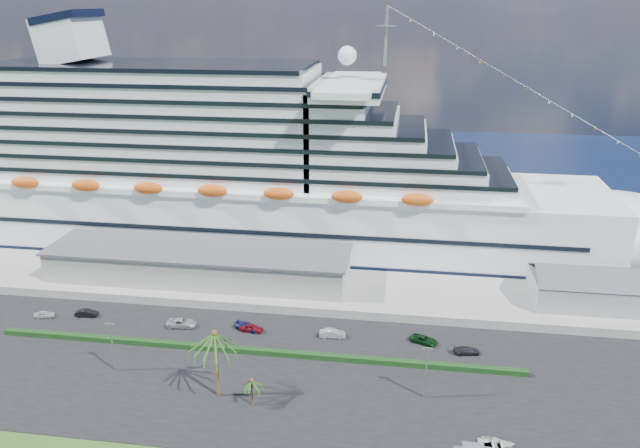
# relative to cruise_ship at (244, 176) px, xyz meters

# --- Properties ---
(ground) EXTENTS (420.00, 420.00, 0.00)m
(ground) POSITION_rel_cruise_ship_xyz_m (21.53, -64.00, -16.69)
(ground) COLOR #2F541C
(ground) RESTS_ON ground
(asphalt_lot) EXTENTS (140.00, 38.00, 0.12)m
(asphalt_lot) POSITION_rel_cruise_ship_xyz_m (21.53, -53.00, -16.63)
(asphalt_lot) COLOR black
(asphalt_lot) RESTS_ON ground
(wharf) EXTENTS (240.00, 20.00, 1.80)m
(wharf) POSITION_rel_cruise_ship_xyz_m (21.53, -24.00, -15.79)
(wharf) COLOR gray
(wharf) RESTS_ON ground
(water) EXTENTS (420.00, 160.00, 0.02)m
(water) POSITION_rel_cruise_ship_xyz_m (21.53, 66.00, -16.68)
(water) COLOR black
(water) RESTS_ON ground
(cruise_ship) EXTENTS (191.00, 38.00, 54.00)m
(cruise_ship) POSITION_rel_cruise_ship_xyz_m (0.00, 0.00, 0.00)
(cruise_ship) COLOR silver
(cruise_ship) RESTS_ON ground
(terminal_building) EXTENTS (61.00, 15.00, 6.30)m
(terminal_building) POSITION_rel_cruise_ship_xyz_m (-3.47, -24.00, -11.68)
(terminal_building) COLOR gray
(terminal_building) RESTS_ON wharf
(port_shed) EXTENTS (24.00, 12.31, 7.37)m
(port_shed) POSITION_rel_cruise_ship_xyz_m (73.53, -24.00, -12.30)
(port_shed) COLOR gray
(port_shed) RESTS_ON wharf
(hedge) EXTENTS (88.00, 1.10, 0.90)m
(hedge) POSITION_rel_cruise_ship_xyz_m (13.53, -48.00, -16.12)
(hedge) COLOR black
(hedge) RESTS_ON asphalt_lot
(lamp_post_left) EXTENTS (1.60, 0.35, 8.27)m
(lamp_post_left) POSITION_rel_cruise_ship_xyz_m (-6.47, -56.00, -11.35)
(lamp_post_left) COLOR gray
(lamp_post_left) RESTS_ON asphalt_lot
(lamp_post_right) EXTENTS (1.60, 0.35, 8.27)m
(lamp_post_right) POSITION_rel_cruise_ship_xyz_m (41.53, -56.00, -11.35)
(lamp_post_right) COLOR gray
(lamp_post_right) RESTS_ON asphalt_lot
(palm_tall) EXTENTS (8.82, 8.82, 11.13)m
(palm_tall) POSITION_rel_cruise_ship_xyz_m (11.53, -60.00, -7.49)
(palm_tall) COLOR #47301E
(palm_tall) RESTS_ON ground
(palm_short) EXTENTS (3.53, 3.53, 4.56)m
(palm_short) POSITION_rel_cruise_ship_xyz_m (17.03, -61.50, -13.03)
(palm_short) COLOR #47301E
(palm_short) RESTS_ON ground
(parked_car_0) EXTENTS (3.92, 2.23, 1.26)m
(parked_car_0) POSITION_rel_cruise_ship_xyz_m (-27.15, -41.57, -15.95)
(parked_car_0) COLOR #BDBDBF
(parked_car_0) RESTS_ON asphalt_lot
(parked_car_1) EXTENTS (4.20, 1.85, 1.34)m
(parked_car_1) POSITION_rel_cruise_ship_xyz_m (-19.68, -40.05, -15.90)
(parked_car_1) COLOR black
(parked_car_1) RESTS_ON asphalt_lot
(parked_car_2) EXTENTS (5.49, 2.92, 1.47)m
(parked_car_2) POSITION_rel_cruise_ship_xyz_m (-1.10, -41.13, -15.84)
(parked_car_2) COLOR #A4A9AD
(parked_car_2) RESTS_ON asphalt_lot
(parked_car_3) EXTENTS (5.00, 3.16, 1.35)m
(parked_car_3) POSITION_rel_cruise_ship_xyz_m (10.89, -40.61, -15.90)
(parked_car_3) COLOR #16184E
(parked_car_3) RESTS_ON asphalt_lot
(parked_car_4) EXTENTS (4.30, 2.01, 1.42)m
(parked_car_4) POSITION_rel_cruise_ship_xyz_m (11.68, -40.99, -15.86)
(parked_car_4) COLOR maroon
(parked_car_4) RESTS_ON asphalt_lot
(parked_car_5) EXTENTS (4.62, 2.01, 1.48)m
(parked_car_5) POSITION_rel_cruise_ship_xyz_m (25.97, -40.89, -15.84)
(parked_car_5) COLOR #A2A6A9
(parked_car_5) RESTS_ON asphalt_lot
(parked_car_6) EXTENTS (5.09, 3.79, 1.28)m
(parked_car_6) POSITION_rel_cruise_ship_xyz_m (41.53, -40.49, -15.93)
(parked_car_6) COLOR black
(parked_car_6) RESTS_ON asphalt_lot
(parked_car_7) EXTENTS (4.55, 2.44, 1.25)m
(parked_car_7) POSITION_rel_cruise_ship_xyz_m (48.49, -42.95, -15.95)
(parked_car_7) COLOR #222228
(parked_car_7) RESTS_ON asphalt_lot
(boat_trailer) EXTENTS (5.54, 3.68, 1.58)m
(boat_trailer) POSITION_rel_cruise_ship_xyz_m (50.47, -66.34, -15.53)
(boat_trailer) COLOR gray
(boat_trailer) RESTS_ON asphalt_lot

